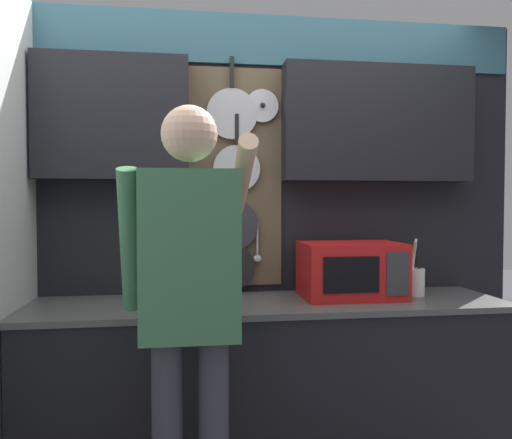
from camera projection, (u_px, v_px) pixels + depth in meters
name	position (u px, v px, depth m)	size (l,w,h in m)	color
base_cabinet_counter	(270.00, 388.00, 2.58)	(2.44, 0.61, 0.89)	black
back_wall_unit	(264.00, 185.00, 2.81)	(3.01, 0.20, 2.45)	black
microwave	(351.00, 270.00, 2.67)	(0.53, 0.36, 0.29)	red
knife_block	(200.00, 282.00, 2.55)	(0.12, 0.16, 0.28)	brown
utensil_crock	(414.00, 280.00, 2.72)	(0.11, 0.11, 0.31)	white
person	(190.00, 288.00, 1.95)	(0.54, 0.64, 1.78)	#383842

